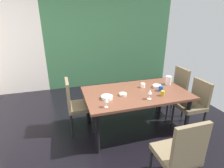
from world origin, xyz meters
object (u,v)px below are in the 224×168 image
object	(u,v)px
chair_right_near	(194,102)
serving_bowl_corner	(157,86)
cup_east	(163,93)
pitcher_west	(168,80)
wine_glass_near_window	(150,92)
chair_head_near	(180,153)
serving_bowl_center	(123,94)
chair_right_far	(175,89)
dining_table	(136,96)
cup_front	(143,85)
chair_left_far	(76,103)
wine_glass_right	(106,100)
serving_bowl_left	(107,97)
cup_rear	(161,89)

from	to	relation	value
chair_right_near	serving_bowl_corner	size ratio (longest dim) A/B	5.87
cup_east	pitcher_west	xyz separation A→B (m)	(0.39, 0.43, 0.04)
chair_right_near	cup_east	size ratio (longest dim) A/B	10.95
serving_bowl_corner	wine_glass_near_window	bearing A→B (deg)	-133.27
chair_head_near	serving_bowl_center	xyz separation A→B (m)	(-0.24, 1.23, 0.21)
chair_right_far	pitcher_west	world-z (taller)	chair_right_far
dining_table	cup_front	xyz separation A→B (m)	(0.21, 0.16, 0.12)
chair_left_far	chair_right_far	world-z (taller)	chair_right_far
chair_head_near	cup_front	bearing A→B (deg)	80.55
wine_glass_near_window	wine_glass_right	size ratio (longest dim) A/B	1.04
dining_table	chair_right_far	bearing A→B (deg)	15.36
chair_head_near	serving_bowl_left	xyz separation A→B (m)	(-0.53, 1.20, 0.22)
cup_rear	pitcher_west	bearing A→B (deg)	37.70
dining_table	wine_glass_near_window	bearing A→B (deg)	-74.39
wine_glass_near_window	cup_rear	world-z (taller)	wine_glass_near_window
dining_table	cup_front	bearing A→B (deg)	37.17
cup_east	pitcher_west	size ratio (longest dim) A/B	0.51
serving_bowl_corner	pitcher_west	xyz separation A→B (m)	(0.29, 0.08, 0.06)
chair_right_near	serving_bowl_center	size ratio (longest dim) A/B	7.50
cup_east	wine_glass_near_window	bearing A→B (deg)	-169.39
chair_right_far	wine_glass_near_window	bearing A→B (deg)	122.59
chair_right_near	serving_bowl_corner	world-z (taller)	chair_right_near
wine_glass_near_window	serving_bowl_center	xyz separation A→B (m)	(-0.36, 0.24, -0.10)
chair_right_near	cup_east	distance (m)	0.71
chair_left_far	chair_right_far	xyz separation A→B (m)	(2.06, 0.00, 0.01)
chair_right_near	cup_front	xyz separation A→B (m)	(-0.82, 0.44, 0.25)
dining_table	chair_right_near	size ratio (longest dim) A/B	1.93
cup_front	dining_table	bearing A→B (deg)	-142.83
wine_glass_near_window	serving_bowl_corner	bearing A→B (deg)	46.73
cup_front	cup_east	world-z (taller)	cup_east
chair_left_far	serving_bowl_left	distance (m)	0.65
serving_bowl_corner	serving_bowl_center	bearing A→B (deg)	-168.52
chair_right_far	pitcher_west	size ratio (longest dim) A/B	6.02
serving_bowl_left	cup_front	bearing A→B (deg)	19.02
chair_right_far	cup_front	distance (m)	0.86
chair_left_far	wine_glass_near_window	world-z (taller)	chair_left_far
cup_front	pitcher_west	size ratio (longest dim) A/B	0.49
chair_right_near	wine_glass_near_window	distance (m)	0.99
dining_table	serving_bowl_corner	xyz separation A→B (m)	(0.46, 0.07, 0.10)
serving_bowl_center	chair_right_far	bearing A→B (deg)	15.41
chair_right_near	dining_table	bearing A→B (deg)	74.54
chair_right_far	chair_right_near	bearing A→B (deg)	179.32
wine_glass_near_window	wine_glass_right	bearing A→B (deg)	-175.36
dining_table	wine_glass_right	size ratio (longest dim) A/B	11.50
serving_bowl_corner	cup_east	world-z (taller)	cup_east
wine_glass_right	serving_bowl_corner	xyz separation A→B (m)	(1.10, 0.45, -0.09)
chair_right_near	serving_bowl_left	xyz separation A→B (m)	(-1.59, 0.18, 0.24)
chair_right_near	serving_bowl_center	world-z (taller)	chair_right_near
chair_right_far	serving_bowl_corner	distance (m)	0.65
chair_right_near	wine_glass_right	xyz separation A→B (m)	(-1.67, -0.09, 0.33)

